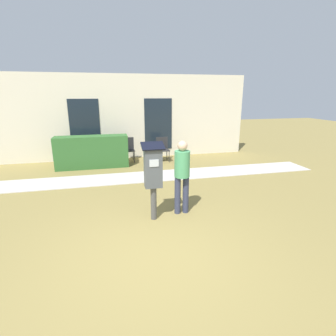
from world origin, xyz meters
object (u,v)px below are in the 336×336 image
at_px(outdoor_chair_middle, 128,148).
at_px(parking_meter, 153,172).
at_px(outdoor_chair_left, 93,150).
at_px(outdoor_chair_right, 163,147).
at_px(person_standing, 182,172).

bearing_deg(outdoor_chair_middle, parking_meter, -111.01).
relative_size(outdoor_chair_left, outdoor_chair_right, 1.00).
bearing_deg(parking_meter, outdoor_chair_right, 75.70).
height_order(person_standing, outdoor_chair_middle, person_standing).
bearing_deg(person_standing, outdoor_chair_middle, 133.64).
distance_m(parking_meter, outdoor_chair_left, 4.98).
distance_m(parking_meter, outdoor_chair_middle, 4.91).
distance_m(person_standing, outdoor_chair_left, 5.04).
xyz_separation_m(person_standing, outdoor_chair_left, (-1.98, 4.61, -0.40)).
relative_size(outdoor_chair_middle, outdoor_chair_right, 1.00).
bearing_deg(parking_meter, person_standing, 13.46).
bearing_deg(outdoor_chair_middle, person_standing, -103.36).
height_order(outdoor_chair_middle, outdoor_chair_right, same).
bearing_deg(outdoor_chair_right, outdoor_chair_left, 179.22).
xyz_separation_m(parking_meter, outdoor_chair_right, (1.19, 4.66, -0.49)).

